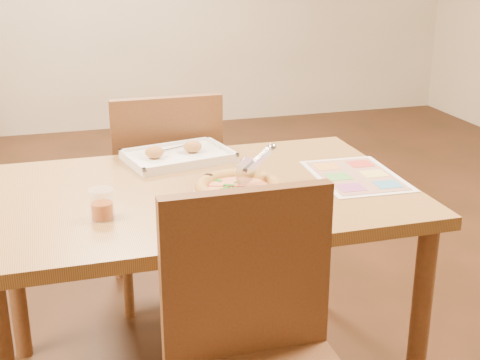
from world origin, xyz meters
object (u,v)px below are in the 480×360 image
object	(u,v)px
chair_near	(258,336)
pizza	(239,188)
dining_table	(199,215)
pizza_cutter	(254,163)
glass_tumbler	(102,206)
menu	(356,176)
plate	(240,193)
appetizer_tray	(178,156)
chair_far	(165,175)

from	to	relation	value
chair_near	pizza	world-z (taller)	chair_near
dining_table	pizza_cutter	bearing A→B (deg)	-22.98
glass_tumbler	menu	distance (m)	0.83
dining_table	menu	world-z (taller)	menu
dining_table	pizza	size ratio (longest dim) A/B	4.93
plate	appetizer_tray	bearing A→B (deg)	105.57
pizza_cutter	menu	bearing A→B (deg)	-25.73
dining_table	menu	xyz separation A→B (m)	(0.52, -0.03, 0.09)
dining_table	chair_near	distance (m)	0.61
pizza_cutter	chair_far	bearing A→B (deg)	71.62
chair_near	plate	world-z (taller)	chair_near
pizza	glass_tumbler	size ratio (longest dim) A/B	3.08
appetizer_tray	glass_tumbler	bearing A→B (deg)	-123.46
chair_far	pizza	world-z (taller)	chair_far
chair_near	pizza_cutter	distance (m)	0.61
chair_near	appetizer_tray	world-z (taller)	chair_near
chair_far	glass_tumbler	xyz separation A→B (m)	(-0.31, -0.76, 0.19)
pizza	glass_tumbler	world-z (taller)	glass_tumbler
pizza	menu	xyz separation A→B (m)	(0.42, 0.07, -0.03)
chair_near	pizza	xyz separation A→B (m)	(0.10, 0.50, 0.18)
chair_far	glass_tumbler	bearing A→B (deg)	67.98
chair_far	plate	size ratio (longest dim) A/B	1.70
glass_tumbler	dining_table	bearing A→B (deg)	26.71
dining_table	pizza_cutter	size ratio (longest dim) A/B	8.76
chair_near	glass_tumbler	distance (m)	0.57
dining_table	glass_tumbler	world-z (taller)	glass_tumbler
menu	pizza_cutter	bearing A→B (deg)	-174.00
pizza	appetizer_tray	world-z (taller)	appetizer_tray
pizza	pizza_cutter	bearing A→B (deg)	27.87
menu	appetizer_tray	bearing A→B (deg)	147.44
pizza_cutter	glass_tumbler	size ratio (longest dim) A/B	1.74
dining_table	chair_far	distance (m)	0.61
chair_near	plate	size ratio (longest dim) A/B	1.70
chair_near	chair_far	xyz separation A→B (m)	(-0.00, 1.20, 0.00)
glass_tumbler	chair_near	bearing A→B (deg)	-55.72
glass_tumbler	menu	world-z (taller)	glass_tumbler
dining_table	menu	size ratio (longest dim) A/B	3.51
chair_far	pizza_cutter	bearing A→B (deg)	103.36
pizza_cutter	appetizer_tray	size ratio (longest dim) A/B	0.38
chair_near	pizza_cutter	size ratio (longest dim) A/B	3.17
dining_table	chair_near	size ratio (longest dim) A/B	2.77
chair_near	chair_far	distance (m)	1.20
chair_far	plate	distance (m)	0.72
plate	glass_tumbler	world-z (taller)	glass_tumbler
pizza_cutter	appetizer_tray	distance (m)	0.41
plate	glass_tumbler	size ratio (longest dim) A/B	3.24
plate	appetizer_tray	xyz separation A→B (m)	(-0.11, 0.39, 0.01)
chair_near	appetizer_tray	xyz separation A→B (m)	(-0.00, 0.91, 0.17)
chair_far	pizza_cutter	world-z (taller)	chair_far
plate	glass_tumbler	distance (m)	0.42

